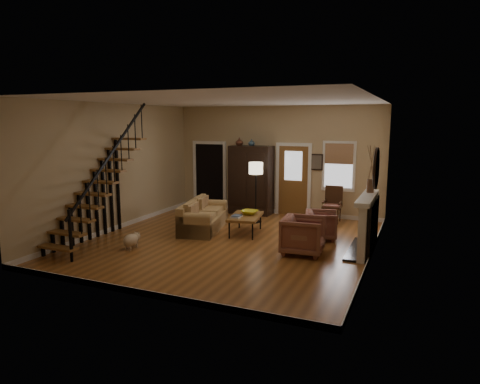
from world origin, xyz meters
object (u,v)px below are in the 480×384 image
at_px(armchair_right, 321,225).
at_px(sofa, 203,216).
at_px(armchair_left, 303,235).
at_px(coffee_table, 246,224).
at_px(side_chair, 332,205).
at_px(armoire, 251,180).
at_px(floor_lamp, 256,193).

bearing_deg(armchair_right, sofa, 83.20).
bearing_deg(sofa, armchair_left, -30.70).
relative_size(coffee_table, side_chair, 1.22).
bearing_deg(side_chair, armchair_left, -90.04).
bearing_deg(sofa, coffee_table, -8.10).
relative_size(coffee_table, armchair_right, 1.63).
height_order(armoire, side_chair, armoire).
distance_m(floor_lamp, side_chair, 2.19).
xyz_separation_m(armoire, sofa, (-0.40, -2.40, -0.68)).
bearing_deg(armchair_right, side_chair, -10.63).
height_order(armchair_right, floor_lamp, floor_lamp).
distance_m(sofa, armchair_right, 3.06).
xyz_separation_m(armoire, armchair_left, (2.55, -3.36, -0.64)).
distance_m(coffee_table, side_chair, 2.78).
relative_size(armchair_left, floor_lamp, 0.52).
relative_size(floor_lamp, side_chair, 1.68).
height_order(armchair_left, side_chair, side_chair).
xyz_separation_m(sofa, floor_lamp, (0.96, 1.33, 0.48)).
relative_size(sofa, armchair_right, 2.62).
bearing_deg(coffee_table, armchair_right, 8.31).
height_order(armchair_right, side_chair, side_chair).
relative_size(sofa, coffee_table, 1.61).
bearing_deg(armchair_right, armoire, 38.82).
height_order(coffee_table, armchair_right, armchair_right).
bearing_deg(coffee_table, armchair_left, -30.60).
bearing_deg(side_chair, armoire, 175.52).
xyz_separation_m(armoire, coffee_table, (0.76, -2.31, -0.81)).
relative_size(armoire, coffee_table, 1.69).
bearing_deg(floor_lamp, armoire, 117.90).
distance_m(coffee_table, floor_lamp, 1.40).
distance_m(armoire, coffee_table, 2.56).
bearing_deg(side_chair, armchair_right, -86.98).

